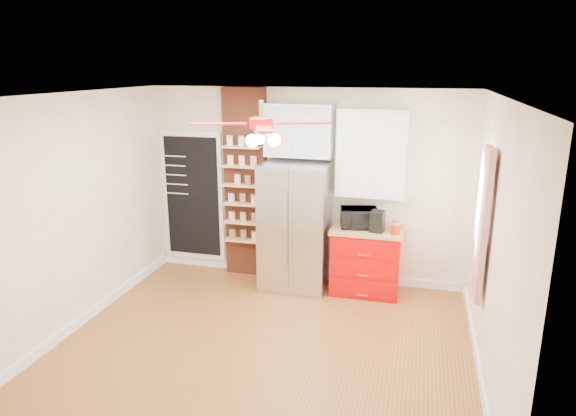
% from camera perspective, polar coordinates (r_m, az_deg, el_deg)
% --- Properties ---
extents(floor, '(4.50, 4.50, 0.00)m').
position_cam_1_polar(floor, '(5.88, -2.62, -14.89)').
color(floor, '#925725').
rests_on(floor, ground).
extents(ceiling, '(4.50, 4.50, 0.00)m').
position_cam_1_polar(ceiling, '(5.08, -3.00, 12.40)').
color(ceiling, white).
rests_on(ceiling, wall_back).
extents(wall_back, '(4.50, 0.02, 2.70)m').
position_cam_1_polar(wall_back, '(7.19, 1.91, 2.46)').
color(wall_back, '#FFF2CD').
rests_on(wall_back, floor).
extents(wall_front, '(4.50, 0.02, 2.70)m').
position_cam_1_polar(wall_front, '(3.61, -12.41, -11.66)').
color(wall_front, '#FFF2CD').
rests_on(wall_front, floor).
extents(wall_left, '(0.02, 4.00, 2.70)m').
position_cam_1_polar(wall_left, '(6.34, -22.61, -0.54)').
color(wall_left, '#FFF2CD').
rests_on(wall_left, floor).
extents(wall_right, '(0.02, 4.00, 2.70)m').
position_cam_1_polar(wall_right, '(5.16, 21.90, -4.01)').
color(wall_right, '#FFF2CD').
rests_on(wall_right, floor).
extents(chalkboard, '(0.95, 0.05, 1.95)m').
position_cam_1_polar(chalkboard, '(7.75, -10.52, 1.27)').
color(chalkboard, white).
rests_on(chalkboard, wall_back).
extents(brick_pillar, '(0.60, 0.16, 2.70)m').
position_cam_1_polar(brick_pillar, '(7.34, -4.72, 2.69)').
color(brick_pillar, brown).
rests_on(brick_pillar, floor).
extents(fridge, '(0.90, 0.70, 1.75)m').
position_cam_1_polar(fridge, '(6.98, 0.81, -1.99)').
color(fridge, silver).
rests_on(fridge, floor).
extents(upper_glass_cabinet, '(0.90, 0.35, 0.70)m').
position_cam_1_polar(upper_glass_cabinet, '(6.90, 1.24, 8.65)').
color(upper_glass_cabinet, white).
rests_on(upper_glass_cabinet, wall_back).
extents(red_cabinet, '(0.94, 0.64, 0.90)m').
position_cam_1_polar(red_cabinet, '(7.02, 8.66, -5.73)').
color(red_cabinet, '#CB0302').
rests_on(red_cabinet, floor).
extents(upper_shelf_unit, '(0.90, 0.30, 1.15)m').
position_cam_1_polar(upper_shelf_unit, '(6.81, 9.30, 6.02)').
color(upper_shelf_unit, white).
rests_on(upper_shelf_unit, wall_back).
extents(window, '(0.04, 0.75, 1.05)m').
position_cam_1_polar(window, '(5.96, 20.90, 0.64)').
color(window, white).
rests_on(window, wall_right).
extents(curtain, '(0.06, 0.40, 1.55)m').
position_cam_1_polar(curtain, '(5.45, 20.85, -1.78)').
color(curtain, red).
rests_on(curtain, wall_right).
extents(ceiling_fan, '(1.40, 1.40, 0.44)m').
position_cam_1_polar(ceiling_fan, '(5.10, -2.96, 9.30)').
color(ceiling_fan, silver).
rests_on(ceiling_fan, ceiling).
extents(toaster_oven, '(0.53, 0.42, 0.26)m').
position_cam_1_polar(toaster_oven, '(6.86, 7.88, -1.09)').
color(toaster_oven, black).
rests_on(toaster_oven, red_cabinet).
extents(coffee_maker, '(0.20, 0.21, 0.27)m').
position_cam_1_polar(coffee_maker, '(6.72, 9.90, -1.47)').
color(coffee_maker, black).
rests_on(coffee_maker, red_cabinet).
extents(canister_left, '(0.10, 0.10, 0.12)m').
position_cam_1_polar(canister_left, '(6.67, 11.85, -2.37)').
color(canister_left, red).
rests_on(canister_left, red_cabinet).
extents(canister_right, '(0.11, 0.11, 0.15)m').
position_cam_1_polar(canister_right, '(6.79, 11.84, -1.93)').
color(canister_right, '#C1350A').
rests_on(canister_right, red_cabinet).
extents(pantry_jar_oats, '(0.10, 0.10, 0.13)m').
position_cam_1_polar(pantry_jar_oats, '(7.24, -5.63, 3.21)').
color(pantry_jar_oats, beige).
rests_on(pantry_jar_oats, brick_pillar).
extents(pantry_jar_beans, '(0.09, 0.09, 0.12)m').
position_cam_1_polar(pantry_jar_beans, '(7.17, -4.47, 3.05)').
color(pantry_jar_beans, brown).
rests_on(pantry_jar_beans, brick_pillar).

